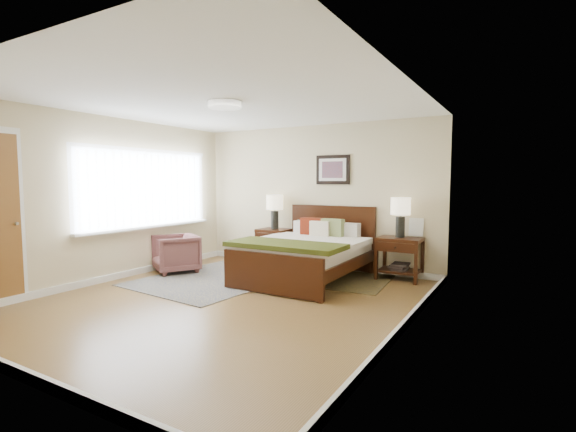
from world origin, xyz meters
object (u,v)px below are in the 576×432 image
at_px(rug_persian, 222,277).
at_px(lamp_left, 275,206).
at_px(bed, 306,248).
at_px(armchair, 176,254).
at_px(nightstand_left, 274,236).
at_px(nightstand_right, 399,254).
at_px(lamp_right, 401,211).

bearing_deg(rug_persian, lamp_left, 86.82).
distance_m(bed, armchair, 2.24).
height_order(nightstand_left, nightstand_right, nightstand_left).
bearing_deg(armchair, lamp_left, 82.46).
xyz_separation_m(lamp_left, armchair, (-1.10, -1.37, -0.76)).
height_order(bed, nightstand_right, bed).
bearing_deg(bed, nightstand_right, 31.23).
bearing_deg(nightstand_left, lamp_right, 0.55).
bearing_deg(bed, lamp_left, 144.04).
relative_size(nightstand_left, lamp_right, 1.08).
bearing_deg(nightstand_left, rug_persian, -98.63).
distance_m(nightstand_left, nightstand_right, 2.29).
height_order(lamp_right, rug_persian, lamp_right).
xyz_separation_m(nightstand_right, armchair, (-3.38, -1.35, -0.09)).
bearing_deg(armchair, bed, 46.99).
bearing_deg(lamp_right, nightstand_left, -179.45).
bearing_deg(nightstand_left, nightstand_right, 0.18).
height_order(bed, armchair, bed).
bearing_deg(armchair, rug_persian, 37.39).
relative_size(bed, nightstand_right, 3.04).
distance_m(nightstand_right, lamp_left, 2.38).
bearing_deg(rug_persian, bed, 27.60).
relative_size(nightstand_right, lamp_left, 1.09).
distance_m(lamp_left, rug_persian, 1.67).
height_order(lamp_left, armchair, lamp_left).
height_order(bed, lamp_left, lamp_left).
height_order(lamp_left, rug_persian, lamp_left).
height_order(bed, lamp_right, lamp_right).
relative_size(lamp_left, armchair, 0.88).
relative_size(bed, armchair, 2.90).
height_order(nightstand_right, armchair, nightstand_right).
bearing_deg(bed, armchair, -164.25).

